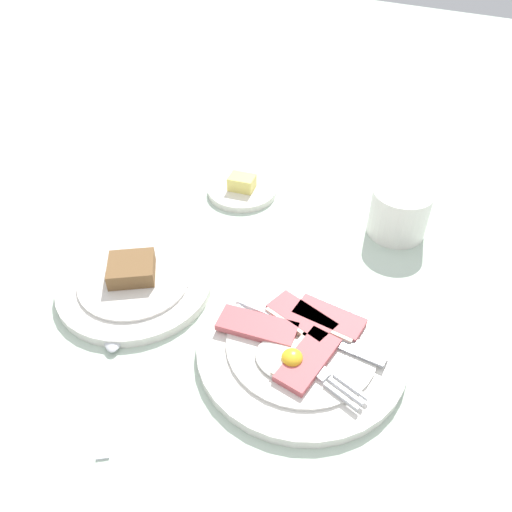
{
  "coord_description": "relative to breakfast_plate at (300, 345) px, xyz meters",
  "views": [
    {
      "loc": [
        0.22,
        -0.33,
        0.45
      ],
      "look_at": [
        -0.03,
        0.11,
        0.02
      ],
      "focal_mm": 35.0,
      "sensor_mm": 36.0,
      "label": 1
    }
  ],
  "objects": [
    {
      "name": "butter_dish",
      "position": [
        -0.22,
        0.24,
        -0.0
      ],
      "size": [
        0.11,
        0.11,
        0.03
      ],
      "color": "silver",
      "rests_on": "ground_plane"
    },
    {
      "name": "bread_plate",
      "position": [
        -0.23,
        -0.01,
        -0.0
      ],
      "size": [
        0.2,
        0.2,
        0.04
      ],
      "color": "silver",
      "rests_on": "ground_plane"
    },
    {
      "name": "sugar_cup",
      "position": [
        0.03,
        0.27,
        0.03
      ],
      "size": [
        0.08,
        0.08,
        0.07
      ],
      "color": "white",
      "rests_on": "ground_plane"
    },
    {
      "name": "teaspoon_by_saucer",
      "position": [
        -0.18,
        -0.1,
        -0.0
      ],
      "size": [
        0.13,
        0.16,
        0.01
      ],
      "rotation": [
        0.0,
        0.0,
        2.22
      ],
      "color": "silver",
      "rests_on": "ground_plane"
    },
    {
      "name": "ground_plane",
      "position": [
        -0.08,
        -0.01,
        -0.01
      ],
      "size": [
        3.0,
        3.0,
        0.0
      ],
      "primitive_type": "plane",
      "color": "#B7CCB7"
    },
    {
      "name": "breakfast_plate",
      "position": [
        0.0,
        0.0,
        0.0
      ],
      "size": [
        0.24,
        0.24,
        0.03
      ],
      "color": "silver",
      "rests_on": "ground_plane"
    }
  ]
}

